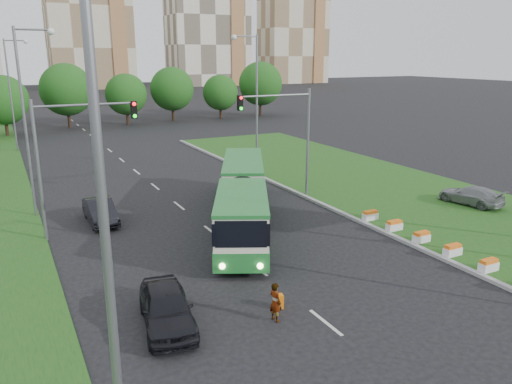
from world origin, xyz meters
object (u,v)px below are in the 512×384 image
traffic_mast_left (67,146)px  car_median (471,195)px  car_left_near (167,307)px  car_left_far (100,211)px  pedestrian (275,302)px  shopping_trolley (279,301)px  traffic_mast_median (289,127)px  articulated_bus (237,197)px

traffic_mast_left → car_median: traffic_mast_left is taller
car_left_near → car_left_far: car_left_near is taller
car_left_near → car_left_far: 14.19m
car_left_near → car_median: size_ratio=1.04×
traffic_mast_left → pedestrian: 15.72m
traffic_mast_left → car_left_far: 5.27m
car_left_far → shopping_trolley: bearing=-73.7°
traffic_mast_median → car_left_far: (-13.38, 0.82, -4.61)m
traffic_mast_median → pedestrian: 18.28m
car_left_near → traffic_mast_left: bearing=107.1°
car_left_near → car_left_far: size_ratio=1.04×
car_left_far → shopping_trolley: 15.62m
articulated_bus → car_left_far: size_ratio=3.83×
car_left_far → traffic_mast_median: bearing=-4.1°
car_left_far → car_median: (23.85, -8.31, 0.06)m
traffic_mast_left → shopping_trolley: traffic_mast_left is taller
articulated_bus → car_left_near: 12.76m
traffic_mast_median → articulated_bus: 7.50m
car_left_near → car_left_far: (0.09, 14.19, -0.06)m
traffic_mast_median → articulated_bus: size_ratio=0.46×
traffic_mast_median → pedestrian: traffic_mast_median is taller
traffic_mast_median → traffic_mast_left: size_ratio=1.00×
traffic_mast_left → shopping_trolley: bearing=-64.3°
articulated_bus → car_left_near: bearing=-101.3°
traffic_mast_median → traffic_mast_left: 15.19m
traffic_mast_median → car_left_near: bearing=-135.2°
articulated_bus → pedestrian: articulated_bus is taller
car_left_near → pedestrian: pedestrian is taller
traffic_mast_left → car_left_near: 13.28m
traffic_mast_left → car_left_far: bearing=45.7°
pedestrian → car_left_far: bearing=3.2°
articulated_bus → traffic_mast_left: bearing=-167.3°
pedestrian → car_left_near: bearing=57.7°
car_left_near → car_median: (23.94, 5.88, 0.00)m
traffic_mast_median → car_median: 13.65m
pedestrian → traffic_mast_left: bearing=11.5°
traffic_mast_left → pedestrian: (5.66, -13.94, -4.53)m
shopping_trolley → pedestrian: bearing=-114.0°
traffic_mast_left → articulated_bus: size_ratio=0.46×
traffic_mast_median → pedestrian: size_ratio=4.87×
traffic_mast_median → traffic_mast_left: same height
articulated_bus → pedestrian: size_ratio=10.50×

